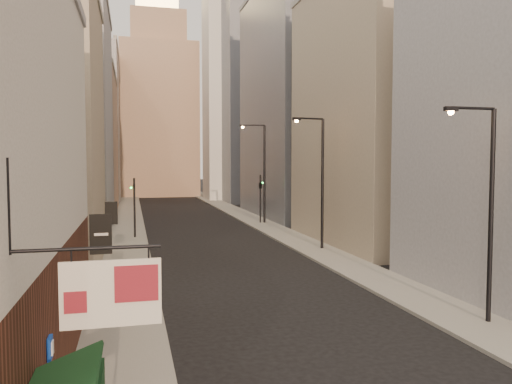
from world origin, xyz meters
name	(u,v)px	position (x,y,z in m)	size (l,w,h in m)	color
sidewalk_left	(129,215)	(-6.50, 55.00, 0.07)	(3.00, 140.00, 0.15)	gray
sidewalk_right	(237,212)	(6.50, 55.00, 0.07)	(3.00, 140.00, 0.15)	gray
left_bldg_beige	(27,132)	(-12.00, 26.00, 8.00)	(8.00, 12.00, 16.00)	gray
left_bldg_grey	(63,120)	(-12.00, 42.00, 10.00)	(8.00, 16.00, 20.00)	gray
left_bldg_tan	(82,144)	(-12.00, 60.00, 8.50)	(8.00, 18.00, 17.00)	#A48167
left_bldg_wingrid	(94,127)	(-12.00, 80.00, 12.00)	(8.00, 20.00, 24.00)	gray
right_bldg_beige	(373,114)	(12.00, 30.00, 10.00)	(8.00, 16.00, 20.00)	gray
right_bldg_wingrid	(292,104)	(12.00, 50.00, 13.00)	(8.00, 20.00, 26.00)	gray
highrise	(275,49)	(18.00, 78.00, 25.66)	(21.00, 23.00, 51.20)	gray
clock_tower	(158,103)	(-1.00, 92.00, 17.63)	(14.00, 14.00, 44.90)	#A48167
white_tower	(229,89)	(10.00, 78.00, 18.61)	(8.00, 8.00, 41.50)	silver
streetlamp_near	(486,202)	(6.92, 10.87, 4.77)	(2.19, 0.22, 8.35)	black
streetlamp_mid	(320,175)	(6.76, 27.81, 5.36)	(2.45, 0.56, 9.39)	black
streetlamp_far	(262,168)	(6.67, 43.51, 5.75)	(2.64, 0.39, 10.07)	black
traffic_light_left	(134,196)	(-5.96, 36.47, 3.53)	(0.58, 0.50, 5.00)	black
traffic_light_right	(260,187)	(6.53, 43.57, 3.76)	(0.60, 0.54, 5.00)	black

